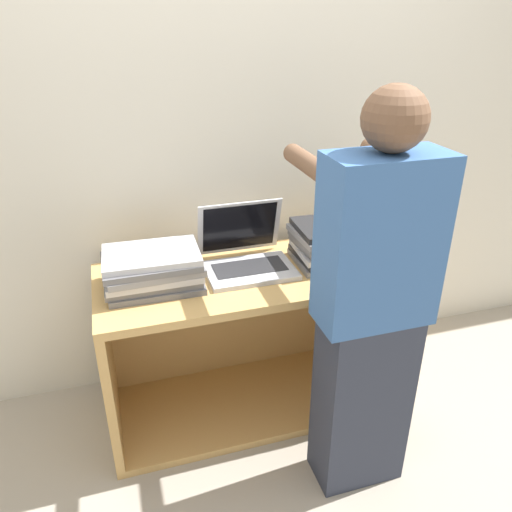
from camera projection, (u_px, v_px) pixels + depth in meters
ground_plane at (269, 444)px, 2.23m from camera, size 12.00×12.00×0.00m
wall_back at (226, 143)px, 2.29m from camera, size 8.00×0.05×2.40m
cart at (246, 333)px, 2.38m from camera, size 1.32×0.57×0.72m
laptop_open at (247, 256)px, 2.18m from camera, size 0.38×0.34×0.27m
laptop_stack_left at (153, 270)px, 2.02m from camera, size 0.40×0.29×0.16m
laptop_stack_right at (338, 242)px, 2.23m from camera, size 0.40×0.29×0.18m
person at (371, 312)px, 1.78m from camera, size 0.40×0.52×1.56m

